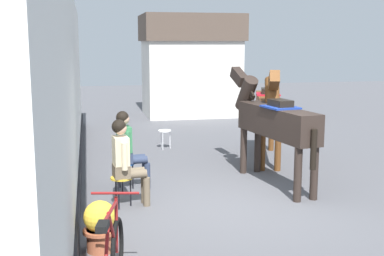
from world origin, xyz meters
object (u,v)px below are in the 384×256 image
seated_visitor_near (125,158)px  saddled_horse_far (268,108)px  saddled_horse_near (273,121)px  flower_planter_near (100,225)px  spare_stool_white (165,133)px  seated_visitor_far (128,146)px

seated_visitor_near → saddled_horse_far: bearing=37.3°
saddled_horse_near → saddled_horse_far: same height
flower_planter_near → spare_stool_white: 6.08m
seated_visitor_far → spare_stool_white: bearing=70.6°
seated_visitor_near → seated_visitor_far: (0.12, 0.94, 0.00)m
seated_visitor_far → spare_stool_white: (1.14, 3.23, -0.38)m
saddled_horse_near → seated_visitor_near: bearing=-164.0°
seated_visitor_near → saddled_horse_near: (2.72, 0.78, 0.38)m
seated_visitor_near → seated_visitor_far: same height
spare_stool_white → saddled_horse_far: bearing=-40.4°
seated_visitor_far → saddled_horse_far: (3.13, 1.54, 0.38)m
saddled_horse_far → flower_planter_near: bearing=-131.7°
seated_visitor_near → flower_planter_near: (-0.44, -1.66, -0.44)m
spare_stool_white → flower_planter_near: bearing=-106.2°
seated_visitor_far → saddled_horse_near: bearing=-3.6°
saddled_horse_near → spare_stool_white: (-1.46, 3.40, -0.76)m
seated_visitor_near → saddled_horse_near: 2.85m
seated_visitor_near → flower_planter_near: 1.78m
seated_visitor_near → saddled_horse_near: saddled_horse_near is taller
saddled_horse_near → saddled_horse_far: (0.54, 1.70, 0.00)m
saddled_horse_near → saddled_horse_far: size_ratio=1.03×
spare_stool_white → seated_visitor_near: bearing=-106.8°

